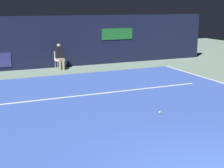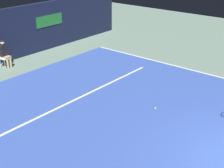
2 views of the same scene
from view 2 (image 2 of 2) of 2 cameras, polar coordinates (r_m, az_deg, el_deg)
The scene contains 6 objects.
ground_plane at distance 11.62m, azimuth 1.34°, elevation -5.30°, with size 34.98×34.98×0.00m, color slate.
court_surface at distance 11.61m, azimuth 1.34°, elevation -5.27°, with size 11.16×11.56×0.01m, color #3856B2.
line_sideline_left at distance 15.94m, azimuth 13.77°, elevation 2.35°, with size 0.10×11.56×0.01m, color white.
line_service at distance 12.81m, azimuth -5.78°, elevation -2.42°, with size 8.71×0.10×0.01m, color white.
line_judge_on_chair at distance 16.49m, azimuth -18.17°, elevation 5.04°, with size 0.49×0.56×1.32m.
tennis_ball at distance 12.03m, azimuth 7.53°, elevation -4.18°, with size 0.07×0.07×0.07m, color #CCE033.
Camera 2 is at (-8.01, -1.48, 5.63)m, focal length 52.60 mm.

